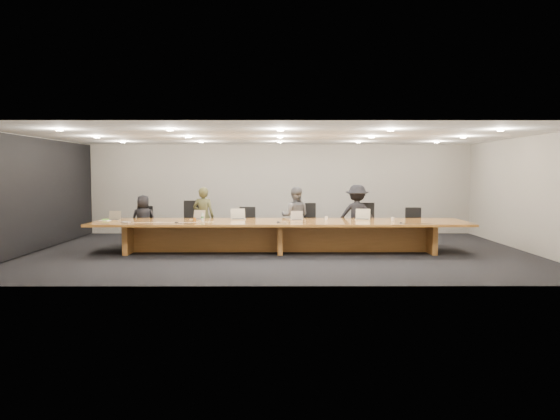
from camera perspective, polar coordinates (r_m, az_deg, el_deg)
The scene contains 29 objects.
ground at distance 13.30m, azimuth 0.00°, elevation -4.39°, with size 12.00×12.00×0.00m, color black.
back_wall at distance 17.16m, azimuth -0.04°, elevation 2.19°, with size 12.00×0.02×2.80m, color #B3AEA3.
left_wall_panel at distance 14.43m, azimuth -24.31°, elevation 1.39°, with size 0.08×7.84×2.74m, color black.
conference_table at distance 13.23m, azimuth 0.00°, elevation -2.16°, with size 9.00×1.80×0.75m.
chair_far_left at distance 15.00m, azimuth -14.26°, elevation -1.54°, with size 0.53×0.53×1.05m, color black, non-canonical shape.
chair_left at distance 14.59m, azimuth -9.17°, elevation -1.32°, with size 0.61×0.61×1.20m, color black, non-canonical shape.
chair_mid_left at distance 14.54m, azimuth -3.52°, elevation -1.64°, with size 0.52×0.52×1.03m, color black, non-canonical shape.
chair_mid_right at distance 14.54m, azimuth 2.93°, elevation -1.43°, with size 0.58×0.58×1.13m, color black, non-canonical shape.
chair_right at distance 14.60m, azimuth 8.97°, elevation -1.42°, with size 0.58×0.58×1.15m, color black, non-canonical shape.
chair_far_right at distance 14.97m, azimuth 13.82°, elevation -1.63°, with size 0.51×0.51×1.01m, color black, non-canonical shape.
person_a at distance 14.79m, azimuth -14.08°, elevation -1.05°, with size 0.65×0.43×1.34m, color black.
person_b at distance 14.47m, azimuth -8.00°, elevation -0.66°, with size 0.57×0.37×1.55m, color #36361D.
person_c at distance 14.35m, azimuth 1.59°, elevation -0.67°, with size 0.75×0.59×1.55m, color #4C4C4E.
person_d at distance 14.50m, azimuth 8.06°, elevation -0.54°, with size 1.04×0.60×1.60m, color black.
laptop_a at distance 14.08m, azimuth -17.02°, elevation -0.55°, with size 0.30×0.22×0.23m, color #BDAE91, non-canonical shape.
laptop_b at distance 13.76m, azimuth -8.67°, elevation -0.49°, with size 0.31×0.23×0.25m, color beige, non-canonical shape.
laptop_c at distance 13.65m, azimuth -4.39°, elevation -0.42°, with size 0.36×0.26×0.28m, color tan, non-canonical shape.
laptop_d at distance 13.48m, azimuth 1.77°, elevation -0.57°, with size 0.30×0.22×0.23m, color tan, non-canonical shape.
laptop_e at distance 13.70m, azimuth 8.62°, elevation -0.44°, with size 0.36×0.26×0.28m, color beige, non-canonical shape.
water_bottle at distance 13.34m, azimuth -8.12°, elevation -0.75°, with size 0.06×0.06×0.19m, color silver.
amber_mug at distance 13.33m, azimuth -8.91°, elevation -0.98°, with size 0.07×0.07×0.09m, color brown.
paper_cup_near at distance 13.59m, azimuth 4.86°, elevation -0.84°, with size 0.08×0.08×0.09m, color silver.
paper_cup_far at distance 13.53m, azimuth 11.69°, elevation -0.94°, with size 0.08×0.08×0.09m, color white.
notepad at distance 14.00m, azimuth -17.79°, elevation -1.04°, with size 0.24×0.19×0.01m, color white.
lime_gadget at distance 14.00m, azimuth -17.76°, elevation -0.96°, with size 0.16×0.09×0.03m, color #53AC2D.
av_box at distance 13.23m, azimuth -15.82°, elevation -1.26°, with size 0.18×0.14×0.03m, color #BABABF.
mic_left at distance 12.99m, azimuth -10.76°, elevation -1.27°, with size 0.11×0.11×0.03m, color black.
mic_center at distance 12.79m, azimuth -0.17°, elevation -1.27°, with size 0.12×0.12×0.03m, color black.
mic_right at distance 12.97m, azimuth 12.53°, elevation -1.31°, with size 0.10×0.10×0.03m, color black.
Camera 1 is at (-0.04, -13.16, 1.94)m, focal length 35.00 mm.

